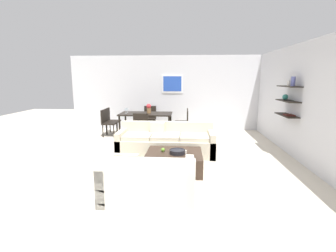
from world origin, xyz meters
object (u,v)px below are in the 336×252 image
coffee_table (174,161)px  wine_glass_left_near (126,110)px  candle_jar (185,152)px  dining_chair_right_near (184,122)px  sofa_beige (166,143)px  centerpiece_vase (149,108)px  wine_glass_left_far (127,109)px  wine_glass_head (148,108)px  loveseat_white (148,181)px  dining_chair_head (150,116)px  decorative_bowl (177,152)px  dining_chair_left_far (111,119)px  apple_on_coffee_table (163,150)px  dining_chair_right_far (184,120)px  dining_chair_foot (141,125)px  dining_chair_left_near (107,121)px  dining_table (146,115)px

coffee_table → wine_glass_left_near: bearing=119.8°
candle_jar → dining_chair_right_near: (-0.06, 2.98, 0.09)m
sofa_beige → centerpiece_vase: (-0.74, 2.06, 0.62)m
sofa_beige → wine_glass_left_far: size_ratio=15.34×
wine_glass_head → candle_jar: bearing=-69.8°
dining_chair_right_near → wine_glass_left_near: bearing=177.2°
loveseat_white → dining_chair_right_near: (0.52, 4.24, 0.21)m
dining_chair_head → centerpiece_vase: bearing=-83.4°
decorative_bowl → dining_chair_left_far: 4.21m
apple_on_coffee_table → dining_chair_right_far: 3.35m
wine_glass_left_far → wine_glass_head: (0.65, 0.29, 0.01)m
wine_glass_left_near → loveseat_white: bearing=-72.2°
candle_jar → dining_chair_foot: bearing=119.6°
dining_chair_head → dining_chair_left_far: bearing=-152.3°
sofa_beige → apple_on_coffee_table: (0.02, -1.07, 0.13)m
dining_chair_left_near → wine_glass_left_far: bearing=27.7°
wine_glass_left_far → wine_glass_head: bearing=24.1°
centerpiece_vase → wine_glass_left_near: bearing=-169.8°
sofa_beige → loveseat_white: bearing=-92.1°
dining_chair_foot → dining_chair_right_near: bearing=27.7°
dining_chair_left_far → wine_glass_left_far: bearing=-8.7°
sofa_beige → dining_chair_left_near: bearing=138.8°
loveseat_white → wine_glass_left_near: 4.59m
candle_jar → wine_glass_left_far: size_ratio=0.49×
sofa_beige → coffee_table: sofa_beige is taller
coffee_table → dining_table: size_ratio=0.67×
decorative_bowl → dining_chair_head: dining_chair_head is taller
sofa_beige → decorative_bowl: 1.24m
apple_on_coffee_table → dining_chair_head: 4.08m
loveseat_white → centerpiece_vase: (-0.65, 4.47, 0.62)m
candle_jar → wine_glass_left_near: size_ratio=0.45×
dining_chair_left_far → wine_glass_head: bearing=8.8°
dining_chair_foot → wine_glass_left_far: 1.23m
dining_chair_foot → sofa_beige: bearing=-54.6°
dining_chair_left_far → centerpiece_vase: (1.36, -0.19, 0.41)m
dining_chair_left_near → dining_chair_left_far: (0.00, 0.42, 0.00)m
candle_jar → dining_chair_head: 4.27m
dining_chair_right_near → centerpiece_vase: bearing=168.9°
dining_table → centerpiece_vase: bearing=11.4°
dining_chair_head → wine_glass_left_far: (-0.65, -0.76, 0.35)m
sofa_beige → dining_chair_left_near: size_ratio=2.72×
candle_jar → loveseat_white: bearing=-114.3°
candle_jar → dining_chair_head: dining_chair_head is taller
loveseat_white → dining_chair_foot: (-0.75, 3.58, 0.21)m
coffee_table → dining_chair_foot: 2.56m
coffee_table → sofa_beige: bearing=103.1°
dining_table → apple_on_coffee_table: bearing=-74.6°
dining_chair_right_near → dining_chair_foot: bearing=-152.3°
sofa_beige → dining_chair_foot: (-0.83, 1.17, 0.21)m
decorative_bowl → dining_table: bearing=109.8°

